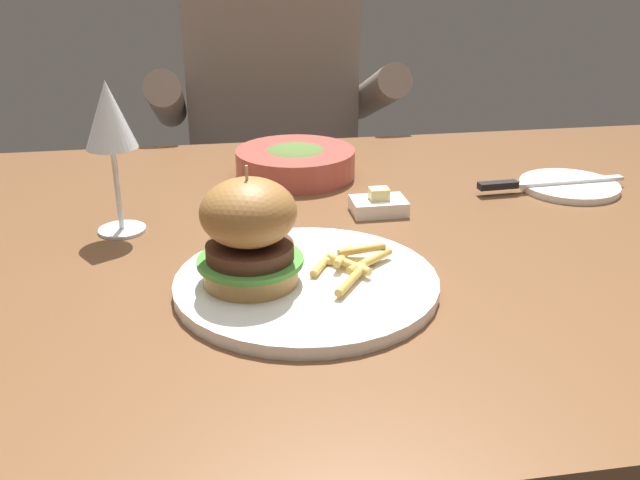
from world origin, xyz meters
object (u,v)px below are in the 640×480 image
Objects in this scene: butter_dish at (379,205)px; bread_plate at (569,186)px; main_plate at (306,283)px; wine_glass at (109,121)px; diner_person at (272,183)px; burger_sandwich at (249,232)px; soup_bowl at (295,162)px; table_knife at (539,183)px.

bread_plate is at bearing 9.10° from butter_dish.
wine_glass reaches higher than main_plate.
diner_person is at bearing 122.10° from bread_plate.
butter_dish is (0.13, 0.21, 0.00)m from main_plate.
main_plate is at bearing -122.06° from butter_dish.
burger_sandwich is at bearing -53.06° from wine_glass.
soup_bowl reaches higher than bread_plate.
main_plate is 0.32m from wine_glass.
bread_plate is 0.62× the size of table_knife.
burger_sandwich is at bearing -150.09° from table_knife.
main_plate is at bearing -93.33° from diner_person.
burger_sandwich is at bearing -104.43° from soup_bowl.
wine_glass is at bearing -174.85° from bread_plate.
burger_sandwich is 1.73× the size of butter_dish.
butter_dish is 0.40× the size of soup_bowl.
table_knife is 0.74m from diner_person.
wine_glass is 0.67m from bread_plate.
diner_person reaches higher than bread_plate.
main_plate is at bearing 0.01° from burger_sandwich.
diner_person is (0.05, 0.88, -0.18)m from main_plate.
burger_sandwich is 0.52m from table_knife.
diner_person is (-0.34, 0.63, -0.19)m from table_knife.
table_knife is 0.20× the size of diner_person.
soup_bowl is at bearing 37.06° from wine_glass.
diner_person is at bearing 96.91° from butter_dish.
burger_sandwich reaches higher than table_knife.
butter_dish is 0.20m from soup_bowl.
table_knife is at bearing 5.33° from wine_glass.
main_plate is 0.09m from burger_sandwich.
soup_bowl is (-0.09, 0.18, 0.01)m from butter_dish.
burger_sandwich is 0.26m from wine_glass.
diner_person is (-0.08, 0.67, -0.19)m from butter_dish.
burger_sandwich is at bearing -132.22° from butter_dish.
main_plate is 1.52× the size of soup_bowl.
bread_plate is at bearing 27.54° from burger_sandwich.
table_knife reaches higher than bread_plate.
table_knife is at bearing -21.23° from soup_bowl.
wine_glass is 1.03× the size of soup_bowl.
butter_dish is 0.70m from diner_person.
wine_glass is at bearing -111.13° from diner_person.
diner_person is at bearing 88.88° from soup_bowl.
table_knife is at bearing 33.55° from main_plate.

